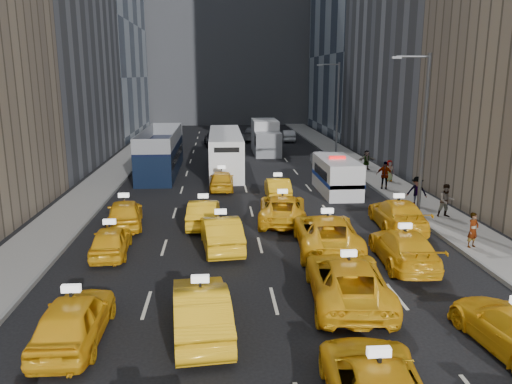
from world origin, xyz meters
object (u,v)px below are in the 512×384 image
at_px(double_decker, 161,152).
at_px(city_bus, 225,152).
at_px(nypd_van, 337,176).
at_px(pedestrian_0, 473,230).
at_px(box_truck, 266,137).

distance_m(double_decker, city_bus, 5.34).
bearing_deg(nypd_van, city_bus, 134.87).
relative_size(double_decker, city_bus, 0.97).
bearing_deg(nypd_van, double_decker, 152.26).
height_order(double_decker, pedestrian_0, double_decker).
bearing_deg(city_bus, double_decker, -174.06).
xyz_separation_m(city_bus, pedestrian_0, (10.94, -20.68, -0.63)).
relative_size(city_bus, box_truck, 1.64).
distance_m(nypd_van, pedestrian_0, 12.35).
xyz_separation_m(double_decker, box_truck, (9.55, 9.89, -0.07)).
bearing_deg(box_truck, nypd_van, -72.25).
relative_size(nypd_van, pedestrian_0, 3.71).
bearing_deg(double_decker, nypd_van, -27.37).
bearing_deg(box_truck, pedestrian_0, -69.53).
distance_m(box_truck, pedestrian_0, 30.61).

